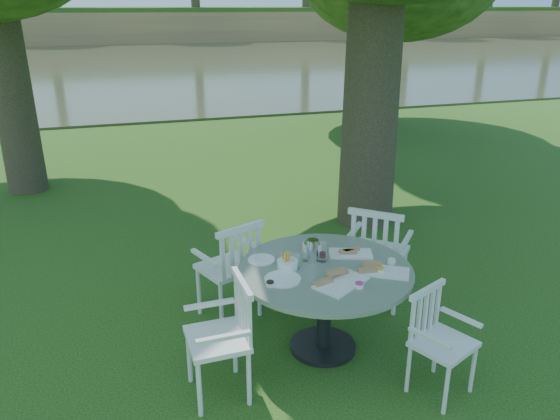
{
  "coord_description": "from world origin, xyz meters",
  "views": [
    {
      "loc": [
        -1.51,
        -4.6,
        2.75
      ],
      "look_at": [
        0.0,
        0.2,
        0.85
      ],
      "focal_mm": 35.0,
      "sensor_mm": 36.0,
      "label": 1
    }
  ],
  "objects": [
    {
      "name": "ground",
      "position": [
        0.0,
        0.0,
        0.0
      ],
      "size": [
        140.0,
        140.0,
        0.0
      ],
      "primitive_type": "plane",
      "color": "#163A0C",
      "rests_on": "ground"
    },
    {
      "name": "table",
      "position": [
        0.02,
        -0.95,
        0.62
      ],
      "size": [
        1.41,
        1.41,
        0.76
      ],
      "color": "black",
      "rests_on": "ground"
    },
    {
      "name": "river",
      "position": [
        0.0,
        23.0,
        0.0
      ],
      "size": [
        100.0,
        28.0,
        0.12
      ],
      "primitive_type": "cube",
      "color": "#343A22",
      "rests_on": "ground"
    },
    {
      "name": "chair_se",
      "position": [
        0.62,
        -1.65,
        0.48
      ],
      "size": [
        0.53,
        0.52,
        0.81
      ],
      "rotation": [
        0.0,
        0.0,
        0.42
      ],
      "color": "white",
      "rests_on": "ground"
    },
    {
      "name": "chair_sw",
      "position": [
        -0.84,
        -1.24,
        0.54
      ],
      "size": [
        0.44,
        0.47,
        0.91
      ],
      "rotation": [
        0.0,
        0.0,
        -1.54
      ],
      "color": "white",
      "rests_on": "ground"
    },
    {
      "name": "chair_nw",
      "position": [
        -0.58,
        -0.27,
        0.57
      ],
      "size": [
        0.62,
        0.6,
        0.96
      ],
      "rotation": [
        0.0,
        0.0,
        -2.76
      ],
      "color": "white",
      "rests_on": "ground"
    },
    {
      "name": "chair_ne",
      "position": [
        0.76,
        -0.42,
        0.59
      ],
      "size": [
        0.7,
        0.69,
        1.01
      ],
      "rotation": [
        0.0,
        0.0,
        -3.86
      ],
      "color": "white",
      "rests_on": "ground"
    },
    {
      "name": "tableware",
      "position": [
        -0.02,
        -0.9,
        0.8
      ],
      "size": [
        1.21,
        0.95,
        0.19
      ],
      "color": "white",
      "rests_on": "table"
    }
  ]
}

